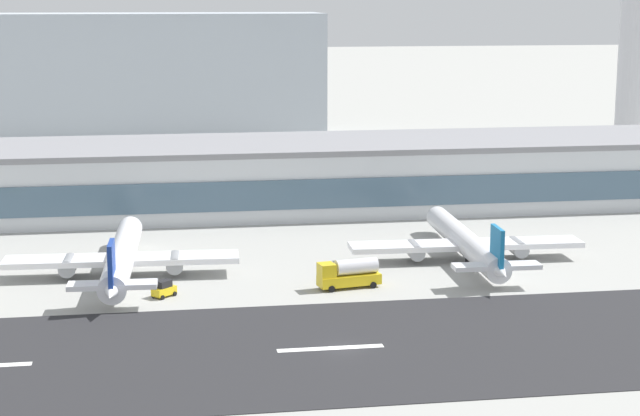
{
  "coord_description": "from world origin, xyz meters",
  "views": [
    {
      "loc": [
        -20.07,
        -110.84,
        38.62
      ],
      "look_at": [
        3.58,
        39.38,
        8.1
      ],
      "focal_mm": 59.5,
      "sensor_mm": 36.0,
      "label": 1
    }
  ],
  "objects": [
    {
      "name": "runway_strip",
      "position": [
        0.0,
        0.18,
        0.04
      ],
      "size": [
        800.0,
        34.74,
        0.08
      ],
      "primitive_type": "cube",
      "color": "#262628",
      "rests_on": "ground_plane"
    },
    {
      "name": "runway_centreline_dash_4",
      "position": [
        -1.4,
        0.18,
        0.09
      ],
      "size": [
        12.0,
        1.2,
        0.01
      ],
      "primitive_type": "cube",
      "color": "white",
      "rests_on": "runway_strip"
    },
    {
      "name": "airliner_navy_tail_gate_0",
      "position": [
        -25.13,
        34.44,
        2.77
      ],
      "size": [
        32.78,
        41.67,
        8.69
      ],
      "rotation": [
        0.0,
        0.0,
        1.53
      ],
      "color": "white",
      "rests_on": "ground_plane"
    },
    {
      "name": "service_baggage_tug_0",
      "position": [
        -19.46,
        24.11,
        1.05
      ],
      "size": [
        3.42,
        3.37,
        2.2
      ],
      "rotation": [
        0.0,
        0.0,
        0.76
      ],
      "color": "gold",
      "rests_on": "ground_plane"
    },
    {
      "name": "distant_hotel_block",
      "position": [
        -39.01,
        179.45,
        17.04
      ],
      "size": [
        129.17,
        26.31,
        34.07
      ],
      "primitive_type": "cube",
      "color": "#A8B2BC",
      "rests_on": "ground_plane"
    },
    {
      "name": "terminal_building",
      "position": [
        0.71,
        80.11,
        6.23
      ],
      "size": [
        193.74,
        28.36,
        12.45
      ],
      "color": "silver",
      "rests_on": "ground_plane"
    },
    {
      "name": "control_tower",
      "position": [
        93.21,
        128.43,
        29.63
      ],
      "size": [
        12.66,
        12.66,
        51.3
      ],
      "color": "silver",
      "rests_on": "ground_plane"
    },
    {
      "name": "ground_plane",
      "position": [
        0.0,
        0.0,
        0.0
      ],
      "size": [
        1400.0,
        1400.0,
        0.0
      ],
      "primitive_type": "plane",
      "color": "#9E9E99"
    },
    {
      "name": "airliner_blue_tail_gate_1",
      "position": [
        25.09,
        35.95,
        2.69
      ],
      "size": [
        34.93,
        40.52,
        8.45
      ],
      "rotation": [
        0.0,
        0.0,
        1.54
      ],
      "color": "silver",
      "rests_on": "ground_plane"
    },
    {
      "name": "service_fuel_truck_1",
      "position": [
        5.19,
        24.57,
        2.03
      ],
      "size": [
        8.83,
        4.12,
        3.95
      ],
      "rotation": [
        0.0,
        0.0,
        3.33
      ],
      "color": "gold",
      "rests_on": "ground_plane"
    }
  ]
}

